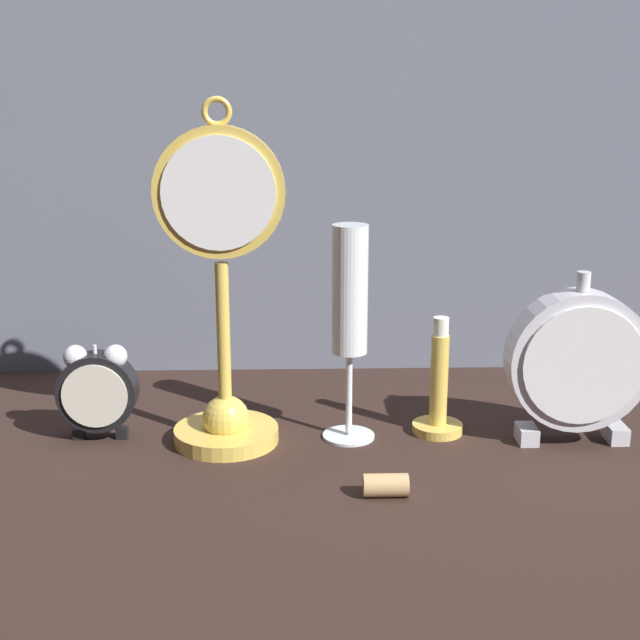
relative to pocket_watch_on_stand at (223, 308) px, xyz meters
The scene contains 8 objects.
ground_plane 0.19m from the pocket_watch_on_stand, 37.09° to the right, with size 4.00×4.00×0.00m, color black.
fabric_backdrop_drape 0.35m from the pocket_watch_on_stand, 68.09° to the left, with size 1.37×0.01×0.74m, color slate.
pocket_watch_on_stand is the anchor object (origin of this frame).
alarm_clock_twin_bell 0.16m from the pocket_watch_on_stand, behind, with size 0.08×0.03×0.11m.
mantel_clock_silver 0.37m from the pocket_watch_on_stand, ahead, with size 0.15×0.04×0.19m.
champagne_flute 0.13m from the pocket_watch_on_stand, ahead, with size 0.06×0.06×0.23m.
brass_candlestick 0.25m from the pocket_watch_on_stand, ahead, with size 0.06×0.06×0.13m.
wine_cork 0.25m from the pocket_watch_on_stand, 40.16° to the right, with size 0.02×0.02×0.04m, color tan.
Camera 1 is at (-0.03, -0.81, 0.38)m, focal length 50.00 mm.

